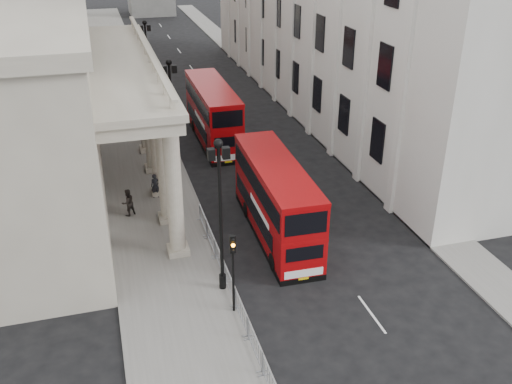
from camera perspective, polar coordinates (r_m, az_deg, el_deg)
ground at (r=27.46m, az=-0.14°, el=-14.26°), size 260.00×260.00×0.00m
sidewalk_west at (r=53.16m, az=-12.23°, el=6.30°), size 6.00×140.00×0.12m
sidewalk_east at (r=56.45m, az=4.80°, el=8.00°), size 3.00×140.00×0.12m
kerb at (r=53.39m, az=-9.06°, el=6.67°), size 0.20×140.00×0.14m
portico_building at (r=40.12m, az=-22.30°, el=7.24°), size 9.00×28.00×12.00m
lamp_post_south at (r=27.77m, az=-3.59°, el=-1.49°), size 1.05×0.44×8.32m
lamp_post_mid at (r=42.37m, az=-8.42°, el=8.36°), size 1.05×0.44×8.32m
lamp_post_north at (r=57.71m, az=-10.80°, el=13.06°), size 1.05×0.44×8.32m
traffic_light at (r=27.01m, az=-2.33°, el=-6.79°), size 0.28×0.33×4.30m
crowd_barriers at (r=28.64m, az=-2.06°, el=-10.56°), size 0.50×18.75×1.10m
bus_near at (r=33.95m, az=2.01°, el=-0.64°), size 2.89×10.86×4.66m
bus_far at (r=48.48m, az=-4.34°, el=7.95°), size 2.79×11.23×4.84m
pedestrian_a at (r=39.42m, az=-10.03°, el=0.61°), size 0.65×0.46×1.69m
pedestrian_b at (r=37.40m, az=-12.69°, el=-1.03°), size 1.11×1.03×1.82m
pedestrian_c at (r=42.83m, az=-9.60°, el=2.98°), size 1.11×0.99×1.91m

